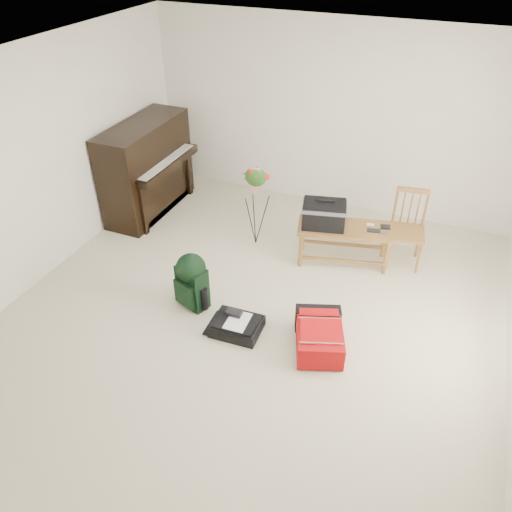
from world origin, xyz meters
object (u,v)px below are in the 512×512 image
at_px(dining_chair, 408,230).
at_px(flower_stand, 256,207).
at_px(piano, 148,170).
at_px(green_backpack, 192,279).
at_px(bench, 331,217).
at_px(red_suitcase, 321,333).
at_px(black_duffel, 237,325).

xyz_separation_m(dining_chair, flower_stand, (-1.79, -0.32, 0.08)).
height_order(piano, green_backpack, piano).
relative_size(piano, green_backpack, 2.32).
relative_size(bench, dining_chair, 1.27).
distance_m(piano, dining_chair, 3.49).
xyz_separation_m(piano, flower_stand, (1.70, -0.25, -0.07)).
height_order(bench, dining_chair, dining_chair).
bearing_deg(piano, red_suitcase, -29.27).
bearing_deg(red_suitcase, dining_chair, 53.49).
bearing_deg(black_duffel, bench, 69.88).
height_order(piano, dining_chair, piano).
bearing_deg(green_backpack, dining_chair, 59.79).
relative_size(piano, bench, 1.29).
bearing_deg(green_backpack, bench, 70.62).
bearing_deg(dining_chair, bench, -169.31).
xyz_separation_m(piano, green_backpack, (1.54, -1.62, -0.24)).
bearing_deg(green_backpack, piano, 152.43).
relative_size(dining_chair, red_suitcase, 1.19).
relative_size(dining_chair, black_duffel, 1.82).
bearing_deg(dining_chair, green_backpack, -147.70).
xyz_separation_m(dining_chair, green_backpack, (-1.95, -1.69, -0.09)).
distance_m(bench, red_suitcase, 1.54).
bearing_deg(piano, black_duffel, -40.24).
xyz_separation_m(bench, black_duffel, (-0.50, -1.58, -0.52)).
bearing_deg(black_duffel, green_backpack, 159.82).
relative_size(piano, red_suitcase, 1.94).
xyz_separation_m(dining_chair, red_suitcase, (-0.52, -1.73, -0.30)).
distance_m(black_duffel, green_backpack, 0.69).
bearing_deg(red_suitcase, piano, 130.83).
xyz_separation_m(red_suitcase, flower_stand, (-1.28, 1.42, 0.38)).
bearing_deg(flower_stand, piano, 164.71).
bearing_deg(flower_stand, dining_chair, 3.06).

